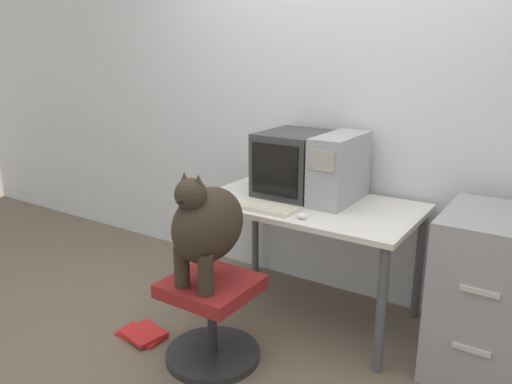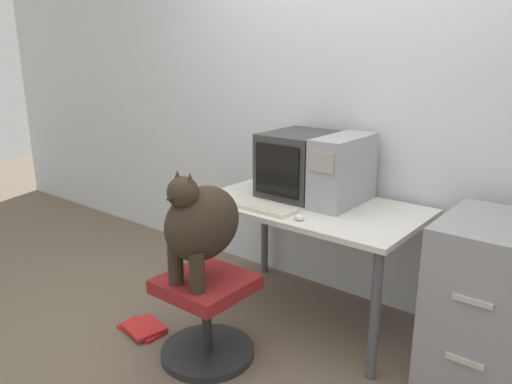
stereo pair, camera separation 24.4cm
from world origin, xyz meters
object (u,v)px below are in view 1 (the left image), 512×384
object	(u,v)px
keyboard	(258,206)
dog	(206,224)
office_chair	(212,317)
filing_cabinet	(487,294)
crt_monitor	(293,163)
pc_tower	(339,169)
book_stack_floor	(143,334)

from	to	relation	value
keyboard	dog	bearing A→B (deg)	-89.75
office_chair	filing_cabinet	world-z (taller)	filing_cabinet
crt_monitor	pc_tower	distance (m)	0.31
pc_tower	filing_cabinet	bearing A→B (deg)	-8.31
dog	filing_cabinet	size ratio (longest dim) A/B	0.70
keyboard	book_stack_floor	world-z (taller)	keyboard
keyboard	dog	distance (m)	0.46
crt_monitor	dog	world-z (taller)	crt_monitor
crt_monitor	filing_cabinet	size ratio (longest dim) A/B	0.55
filing_cabinet	book_stack_floor	xyz separation A→B (m)	(-1.64, -0.75, -0.39)
dog	book_stack_floor	bearing A→B (deg)	-174.54
pc_tower	book_stack_floor	bearing A→B (deg)	-131.21
keyboard	office_chair	size ratio (longest dim) A/B	0.88
keyboard	dog	xyz separation A→B (m)	(0.00, -0.46, 0.03)
keyboard	office_chair	world-z (taller)	keyboard
dog	book_stack_floor	size ratio (longest dim) A/B	2.03
office_chair	dog	bearing A→B (deg)	-90.00
office_chair	filing_cabinet	bearing A→B (deg)	29.94
keyboard	office_chair	xyz separation A→B (m)	(0.00, -0.44, -0.49)
pc_tower	keyboard	bearing A→B (deg)	-130.36
office_chair	crt_monitor	bearing A→B (deg)	89.52
book_stack_floor	filing_cabinet	bearing A→B (deg)	24.59
pc_tower	office_chair	bearing A→B (deg)	-111.23
pc_tower	dog	xyz separation A→B (m)	(-0.31, -0.83, -0.15)
pc_tower	filing_cabinet	world-z (taller)	pc_tower
crt_monitor	filing_cabinet	distance (m)	1.28
pc_tower	book_stack_floor	size ratio (longest dim) A/B	1.67
office_chair	book_stack_floor	world-z (taller)	office_chair
pc_tower	keyboard	distance (m)	0.52
crt_monitor	office_chair	bearing A→B (deg)	-90.48
crt_monitor	book_stack_floor	xyz separation A→B (m)	(-0.46, -0.88, -0.88)
pc_tower	office_chair	distance (m)	1.10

